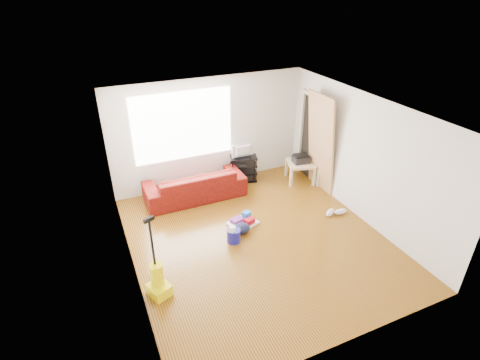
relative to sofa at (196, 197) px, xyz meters
name	(u,v)px	position (x,y,z in m)	size (l,w,h in m)	color
room	(259,177)	(0.66, -1.80, 1.25)	(4.51, 5.01, 2.51)	#532D0A
sofa	(196,197)	(0.00, 0.00, 0.00)	(2.19, 0.86, 0.64)	#330203
tv_stand	(244,169)	(1.31, 0.27, 0.32)	(0.70, 0.52, 0.62)	black
tv	(244,151)	(1.31, 0.27, 0.78)	(0.54, 0.07, 0.31)	black
side_table	(300,165)	(2.53, -0.29, 0.41)	(0.76, 0.76, 0.49)	#D4C488
printer	(301,159)	(2.53, -0.29, 0.59)	(0.41, 0.33, 0.19)	black
bucket	(234,241)	(0.16, -1.82, 0.00)	(0.25, 0.25, 0.25)	#17178F
toilet_paper	(232,235)	(0.12, -1.84, 0.18)	(0.12, 0.12, 0.11)	white
cleaning_tray	(243,221)	(0.56, -1.37, 0.06)	(0.64, 0.57, 0.19)	white
backpack	(241,233)	(0.39, -1.63, 0.00)	(0.36, 0.28, 0.20)	#171A36
sneakers	(335,212)	(2.43, -1.85, 0.06)	(0.52, 0.27, 0.12)	silver
vacuum	(158,281)	(-1.42, -2.54, 0.26)	(0.39, 0.41, 1.39)	#F6E501
door_panel	(316,187)	(2.71, -0.74, 0.00)	(0.04, 0.90, 2.24)	tan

